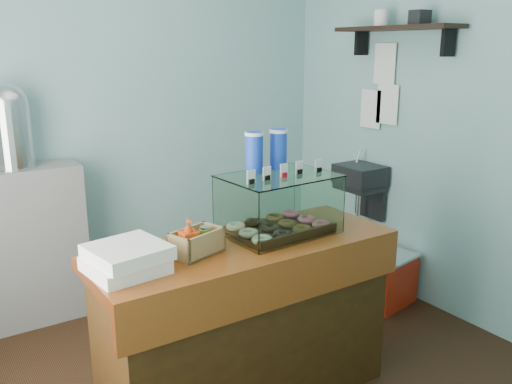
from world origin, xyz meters
TOP-DOWN VIEW (x-y plane):
  - ground at (0.00, 0.00)m, footprint 3.50×3.50m
  - room_shell at (0.03, 0.01)m, footprint 3.54×3.04m
  - counter at (0.00, -0.25)m, footprint 1.60×0.60m
  - back_shelf at (-0.90, 1.32)m, footprint 1.00×0.32m
  - display_case at (0.24, -0.17)m, footprint 0.60×0.45m
  - condiment_crate at (-0.29, -0.25)m, footprint 0.28×0.22m
  - pastry_boxes at (-0.64, -0.27)m, footprint 0.36×0.36m
  - coffee_urn at (-0.80, 1.33)m, footprint 0.30×0.30m
  - red_cooler at (1.48, 0.13)m, footprint 0.49×0.40m

SIDE VIEW (x-z plane):
  - ground at x=0.00m, z-range 0.00..0.00m
  - red_cooler at x=1.48m, z-range 0.00..0.38m
  - counter at x=0.00m, z-range 0.01..0.91m
  - back_shelf at x=-0.90m, z-range 0.00..1.10m
  - pastry_boxes at x=-0.64m, z-range 0.90..1.02m
  - condiment_crate at x=-0.29m, z-range 0.87..1.06m
  - display_case at x=0.24m, z-range 0.81..1.35m
  - coffee_urn at x=-0.80m, z-range 1.11..1.67m
  - room_shell at x=0.03m, z-range 0.30..3.12m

